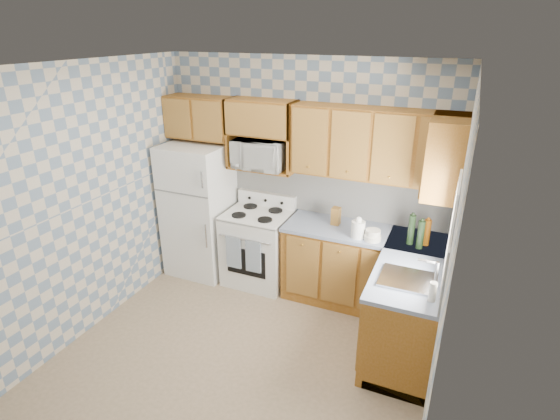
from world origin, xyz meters
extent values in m
plane|color=#79654B|center=(0.00, 0.00, 0.00)|extent=(3.40, 3.40, 0.00)
cube|color=slate|center=(0.00, 1.60, 1.35)|extent=(3.40, 0.02, 2.70)
cube|color=slate|center=(1.70, 0.00, 1.35)|extent=(0.02, 3.20, 2.70)
cube|color=silver|center=(0.40, 1.59, 1.20)|extent=(2.60, 0.02, 0.56)
cube|color=silver|center=(1.69, 0.80, 1.20)|extent=(0.02, 1.60, 0.56)
cube|color=silver|center=(-1.27, 1.25, 0.84)|extent=(0.75, 0.70, 1.68)
cube|color=silver|center=(-0.47, 1.28, 0.45)|extent=(0.76, 0.65, 0.90)
cube|color=silver|center=(-0.47, 1.28, 0.91)|extent=(0.76, 0.65, 0.02)
cube|color=silver|center=(-0.47, 1.55, 1.00)|extent=(0.76, 0.08, 0.17)
cube|color=navy|center=(-0.62, 0.93, 0.53)|extent=(0.19, 0.02, 0.40)
cube|color=navy|center=(-0.36, 0.93, 0.53)|extent=(0.19, 0.02, 0.40)
cube|color=brown|center=(0.82, 1.30, 0.44)|extent=(1.75, 0.60, 0.88)
cube|color=brown|center=(1.40, 0.80, 0.44)|extent=(0.60, 1.60, 0.88)
cube|color=slate|center=(0.82, 1.30, 0.90)|extent=(1.77, 0.63, 0.04)
cube|color=slate|center=(1.40, 0.80, 0.90)|extent=(0.63, 1.60, 0.04)
cube|color=brown|center=(0.82, 1.44, 1.85)|extent=(1.75, 0.33, 0.74)
cube|color=brown|center=(-1.29, 1.44, 1.97)|extent=(0.82, 0.33, 0.50)
cube|color=brown|center=(1.53, 1.25, 1.85)|extent=(0.33, 0.70, 0.74)
cube|color=brown|center=(-0.47, 1.44, 1.44)|extent=(0.80, 0.33, 0.03)
imported|color=silver|center=(-0.48, 1.40, 1.62)|extent=(0.61, 0.42, 0.33)
cube|color=#B7B7BC|center=(1.40, 0.45, 0.93)|extent=(0.48, 0.40, 0.03)
cube|color=white|center=(1.69, 0.45, 1.45)|extent=(0.02, 0.66, 0.86)
cylinder|color=black|center=(1.31, 1.18, 1.08)|extent=(0.07, 0.07, 0.32)
cylinder|color=black|center=(1.41, 1.12, 1.07)|extent=(0.07, 0.07, 0.30)
cylinder|color=#623309|center=(1.46, 1.22, 1.06)|extent=(0.07, 0.07, 0.27)
cube|color=brown|center=(0.48, 1.34, 1.02)|extent=(0.10, 0.10, 0.20)
cylinder|color=silver|center=(0.79, 1.11, 1.01)|extent=(0.14, 0.14, 0.18)
cylinder|color=beige|center=(1.62, 0.21, 1.01)|extent=(0.06, 0.06, 0.17)
camera|label=1|loc=(1.67, -3.01, 2.97)|focal=28.00mm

